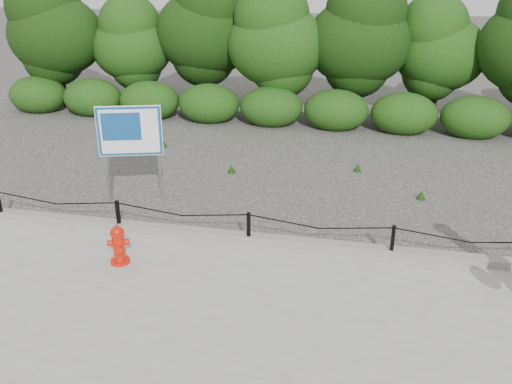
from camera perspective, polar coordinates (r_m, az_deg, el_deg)
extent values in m
plane|color=#2D2B28|center=(9.85, -0.76, -5.76)|extent=(90.00, 90.00, 0.00)
cube|color=gray|center=(8.19, -3.84, -12.20)|extent=(14.00, 4.00, 0.08)
cube|color=slate|center=(9.82, -0.70, -4.85)|extent=(14.00, 0.22, 0.14)
cube|color=black|center=(10.44, -14.31, -2.40)|extent=(0.06, 0.06, 0.60)
cube|color=black|center=(9.67, -0.77, -3.79)|extent=(0.06, 0.06, 0.60)
cube|color=black|center=(9.51, 14.17, -5.07)|extent=(0.06, 0.06, 0.60)
cylinder|color=black|center=(10.94, -20.34, -0.71)|extent=(2.50, 0.02, 0.02)
cylinder|color=black|center=(9.89, -7.88, -1.95)|extent=(2.50, 0.02, 0.02)
cylinder|color=black|center=(9.41, 6.69, -3.28)|extent=(2.50, 0.02, 0.02)
cylinder|color=black|center=(9.57, 21.78, -4.43)|extent=(2.50, 0.02, 0.02)
cylinder|color=black|center=(20.25, -19.78, 11.56)|extent=(0.18, 0.18, 2.19)
ellipsoid|color=#1F440F|center=(20.02, -20.39, 15.84)|extent=(3.24, 2.81, 3.51)
cylinder|color=black|center=(19.48, -12.65, 11.38)|extent=(0.18, 0.18, 1.83)
ellipsoid|color=#1F440F|center=(19.26, -13.00, 15.11)|extent=(2.71, 2.34, 2.93)
cylinder|color=black|center=(18.94, -5.13, 12.22)|extent=(0.18, 0.18, 2.29)
ellipsoid|color=#1F440F|center=(18.70, -5.31, 17.05)|extent=(3.39, 2.93, 3.66)
cylinder|color=black|center=(17.64, 2.09, 11.12)|extent=(0.18, 0.18, 2.08)
ellipsoid|color=#1F440F|center=(17.38, 2.17, 15.82)|extent=(3.08, 2.67, 3.33)
cylinder|color=black|center=(17.79, 10.43, 11.04)|extent=(0.18, 0.18, 2.19)
ellipsoid|color=#1F440F|center=(17.53, 10.81, 15.93)|extent=(3.24, 2.80, 3.50)
cylinder|color=black|center=(18.33, 18.39, 10.12)|extent=(0.18, 0.18, 1.89)
ellipsoid|color=#1F440F|center=(18.10, 18.93, 14.19)|extent=(2.80, 2.42, 3.02)
cylinder|color=red|center=(9.48, -14.09, -7.05)|extent=(0.43, 0.43, 0.05)
cylinder|color=red|center=(9.35, -14.25, -5.60)|extent=(0.26, 0.26, 0.49)
cylinder|color=red|center=(9.23, -14.41, -4.17)|extent=(0.31, 0.31, 0.05)
ellipsoid|color=red|center=(9.21, -14.43, -4.02)|extent=(0.27, 0.27, 0.16)
cylinder|color=red|center=(9.17, -14.48, -3.54)|extent=(0.07, 0.07, 0.05)
cylinder|color=red|center=(9.32, -15.14, -5.22)|extent=(0.12, 0.13, 0.10)
cylinder|color=red|center=(9.30, -13.46, -5.10)|extent=(0.12, 0.13, 0.10)
cylinder|color=red|center=(9.21, -14.30, -5.89)|extent=(0.17, 0.15, 0.14)
cylinder|color=slate|center=(9.29, -14.68, -6.17)|extent=(0.01, 0.05, 0.11)
cube|color=slate|center=(11.64, -15.58, 3.72)|extent=(0.08, 0.08, 2.09)
cube|color=slate|center=(11.49, -10.18, 3.97)|extent=(0.08, 0.08, 2.09)
cube|color=white|center=(11.35, -13.16, 6.26)|extent=(1.26, 0.42, 1.05)
cube|color=navy|center=(11.33, -13.17, 6.23)|extent=(1.23, 0.38, 1.01)
cube|color=navy|center=(11.31, -14.02, 6.68)|extent=(0.75, 0.23, 0.58)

